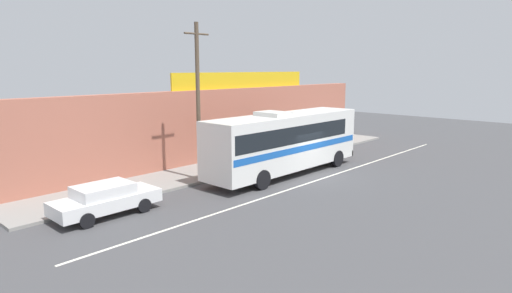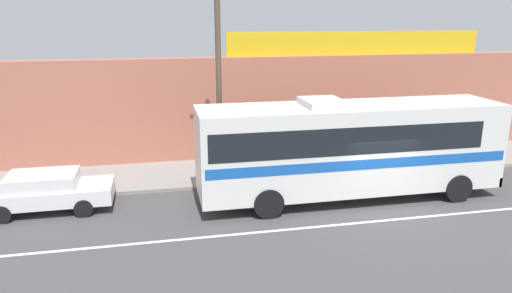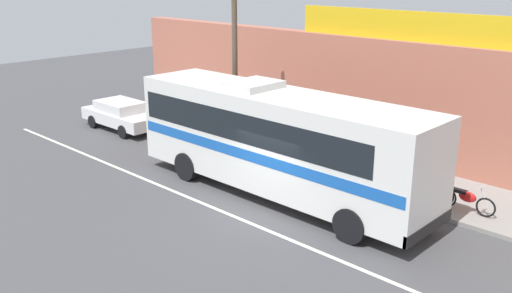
{
  "view_description": "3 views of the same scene",
  "coord_description": "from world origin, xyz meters",
  "px_view_note": "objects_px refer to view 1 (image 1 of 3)",
  "views": [
    {
      "loc": [
        -19.96,
        -14.08,
        6.19
      ],
      "look_at": [
        -2.45,
        2.14,
        1.81
      ],
      "focal_mm": 30.09,
      "sensor_mm": 36.0,
      "label": 1
    },
    {
      "loc": [
        -7.52,
        -14.24,
        6.67
      ],
      "look_at": [
        -3.97,
        2.63,
        1.86
      ],
      "focal_mm": 33.3,
      "sensor_mm": 36.0,
      "label": 2
    },
    {
      "loc": [
        11.07,
        -11.95,
        7.41
      ],
      "look_at": [
        -1.84,
        1.61,
        1.44
      ],
      "focal_mm": 39.44,
      "sensor_mm": 36.0,
      "label": 3
    }
  ],
  "objects_px": {
    "motorcycle_black": "(301,147)",
    "motorcycle_red": "(291,149)",
    "utility_pole": "(198,100)",
    "pedestrian_near_shop": "(310,135)",
    "intercity_bus": "(284,140)",
    "parked_car": "(106,199)"
  },
  "relations": [
    {
      "from": "utility_pole",
      "to": "motorcycle_black",
      "type": "xyz_separation_m",
      "value": [
        9.77,
        0.41,
        -3.91
      ]
    },
    {
      "from": "motorcycle_black",
      "to": "motorcycle_red",
      "type": "height_order",
      "value": "same"
    },
    {
      "from": "utility_pole",
      "to": "motorcycle_black",
      "type": "relative_size",
      "value": 4.34
    },
    {
      "from": "utility_pole",
      "to": "motorcycle_red",
      "type": "height_order",
      "value": "utility_pole"
    },
    {
      "from": "intercity_bus",
      "to": "motorcycle_red",
      "type": "xyz_separation_m",
      "value": [
        4.18,
        2.79,
        -1.5
      ]
    },
    {
      "from": "utility_pole",
      "to": "intercity_bus",
      "type": "bearing_deg",
      "value": -28.88
    },
    {
      "from": "pedestrian_near_shop",
      "to": "intercity_bus",
      "type": "bearing_deg",
      "value": -153.98
    },
    {
      "from": "motorcycle_red",
      "to": "parked_car",
      "type": "bearing_deg",
      "value": -173.2
    },
    {
      "from": "intercity_bus",
      "to": "motorcycle_black",
      "type": "distance_m",
      "value": 6.26
    },
    {
      "from": "parked_car",
      "to": "utility_pole",
      "type": "bearing_deg",
      "value": 12.6
    },
    {
      "from": "motorcycle_black",
      "to": "intercity_bus",
      "type": "bearing_deg",
      "value": -152.2
    },
    {
      "from": "parked_car",
      "to": "motorcycle_red",
      "type": "distance_m",
      "value": 15.01
    },
    {
      "from": "intercity_bus",
      "to": "motorcycle_black",
      "type": "height_order",
      "value": "intercity_bus"
    },
    {
      "from": "motorcycle_black",
      "to": "motorcycle_red",
      "type": "relative_size",
      "value": 1.02
    },
    {
      "from": "intercity_bus",
      "to": "parked_car",
      "type": "height_order",
      "value": "intercity_bus"
    },
    {
      "from": "parked_car",
      "to": "motorcycle_black",
      "type": "bearing_deg",
      "value": 6.45
    },
    {
      "from": "motorcycle_red",
      "to": "pedestrian_near_shop",
      "type": "relative_size",
      "value": 1.17
    },
    {
      "from": "parked_car",
      "to": "utility_pole",
      "type": "xyz_separation_m",
      "value": [
        6.33,
        1.41,
        3.74
      ]
    },
    {
      "from": "pedestrian_near_shop",
      "to": "motorcycle_black",
      "type": "bearing_deg",
      "value": -158.1
    },
    {
      "from": "parked_car",
      "to": "motorcycle_black",
      "type": "distance_m",
      "value": 16.2
    },
    {
      "from": "utility_pole",
      "to": "pedestrian_near_shop",
      "type": "bearing_deg",
      "value": 6.48
    },
    {
      "from": "motorcycle_red",
      "to": "pedestrian_near_shop",
      "type": "xyz_separation_m",
      "value": [
        3.64,
        1.02,
        0.51
      ]
    }
  ]
}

